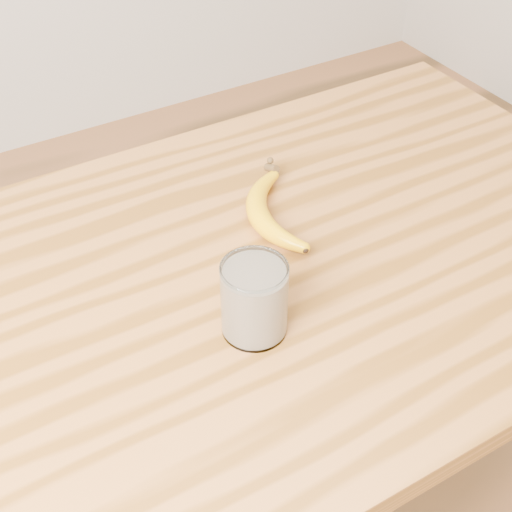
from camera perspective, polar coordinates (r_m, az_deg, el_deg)
table at (r=1.19m, az=2.83°, el=-4.47°), size 1.20×0.80×0.90m
smoothie_glass at (r=0.94m, az=-0.14°, el=-3.51°), size 0.09×0.09×0.11m
banana at (r=1.14m, az=0.11°, el=3.40°), size 0.19×0.31×0.04m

